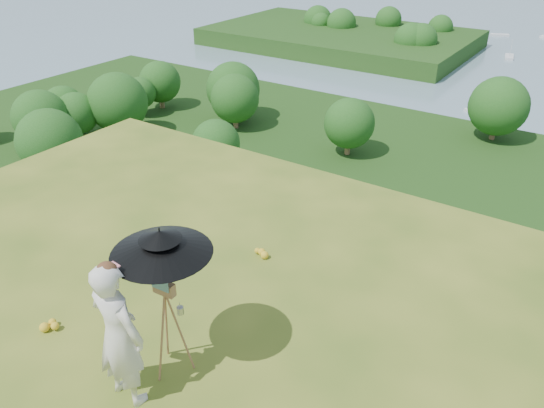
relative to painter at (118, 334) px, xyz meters
The scene contains 8 objects.
forest_slope 45.66m from the painter, 89.87° to the left, with size 140.00×56.00×22.00m, color #173A0F.
shoreline_tier 83.14m from the painter, 89.94° to the left, with size 170.00×28.00×8.00m, color #676352.
peninsula 174.29m from the painter, 115.87° to the left, with size 90.00×60.00×12.00m, color #173A0F, non-canonical shape.
slope_trees 37.99m from the painter, 89.87° to the left, with size 110.00×50.00×6.00m, color #164A16, non-canonical shape.
painter is the anchor object (origin of this frame).
field_easel 0.65m from the painter, 76.52° to the left, with size 0.54×0.54×1.42m, color #9A6740, non-canonical shape.
sun_umbrella 0.92m from the painter, 77.05° to the left, with size 1.12×1.12×0.83m, color black, non-canonical shape.
painter_cap 0.87m from the painter, ahead, with size 0.22×0.26×0.10m, color pink, non-canonical shape.
Camera 1 is at (3.68, -2.13, 4.93)m, focal length 35.00 mm.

